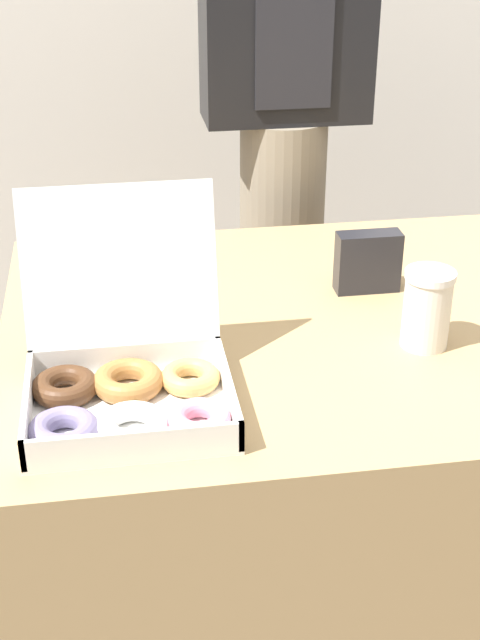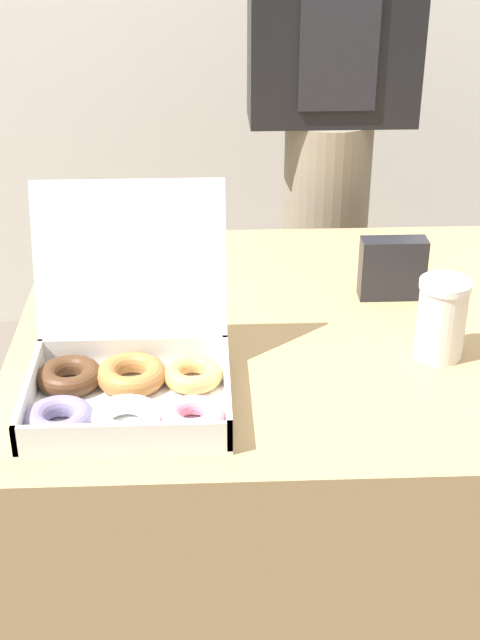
# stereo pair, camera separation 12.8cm
# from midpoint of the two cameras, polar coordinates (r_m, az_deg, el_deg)

# --- Properties ---
(ground_plane) EXTENTS (14.00, 14.00, 0.00)m
(ground_plane) POSITION_cam_midpoint_polar(r_m,az_deg,el_deg) (2.01, 1.85, -18.33)
(ground_plane) COLOR #665B51
(table) EXTENTS (1.08, 0.88, 0.71)m
(table) POSITION_cam_midpoint_polar(r_m,az_deg,el_deg) (1.77, 2.03, -10.27)
(table) COLOR tan
(table) RESTS_ON ground_plane
(donut_box) EXTENTS (0.32, 0.32, 0.29)m
(donut_box) POSITION_cam_midpoint_polar(r_m,az_deg,el_deg) (1.33, -10.11, -4.05)
(donut_box) COLOR white
(donut_box) RESTS_ON table
(coffee_cup) EXTENTS (0.08, 0.08, 0.13)m
(coffee_cup) POSITION_cam_midpoint_polar(r_m,az_deg,el_deg) (1.48, 9.48, 0.67)
(coffee_cup) COLOR silver
(coffee_cup) RESTS_ON table
(napkin_holder) EXTENTS (0.12, 0.04, 0.11)m
(napkin_holder) POSITION_cam_midpoint_polar(r_m,az_deg,el_deg) (1.66, 6.02, 3.67)
(napkin_holder) COLOR #232328
(napkin_holder) RESTS_ON table
(person_customer) EXTENTS (0.38, 0.23, 1.70)m
(person_customer) POSITION_cam_midpoint_polar(r_m,az_deg,el_deg) (2.13, 1.13, 14.68)
(person_customer) COLOR gray
(person_customer) RESTS_ON ground_plane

